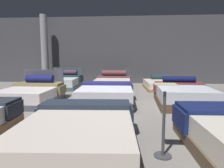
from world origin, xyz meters
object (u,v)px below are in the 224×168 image
Objects in this scene: bed_1 at (79,134)px; support_pillar at (45,50)px; bed_3 at (32,94)px; bed_7 at (113,83)px; bed_8 at (164,85)px; bed_4 at (106,95)px; bed_6 at (63,82)px; price_sign at (164,129)px; bed_5 at (183,95)px.

support_pillar is at bearing 112.45° from bed_1.
bed_3 is at bearing -72.52° from support_pillar.
bed_8 is at bearing -2.10° from bed_7.
bed_6 is (-2.29, 3.01, 0.01)m from bed_4.
support_pillar is (-1.32, 1.31, 1.48)m from bed_6.
bed_1 is 1.07× the size of bed_8.
bed_8 is (2.21, -0.07, -0.07)m from bed_7.
bed_6 is at bearing 91.18° from bed_3.
bed_4 is 5.83m from support_pillar.
bed_3 is at bearing -90.26° from bed_6.
bed_1 is at bearing 175.53° from price_sign.
bed_7 is at bearing 0.14° from bed_6.
support_pillar is at bearing 160.52° from bed_7.
bed_4 is (2.25, -0.00, -0.01)m from bed_3.
bed_5 is 7.42m from support_pillar.
bed_6 is (-0.04, 3.01, 0.01)m from bed_3.
bed_6 is 1.01× the size of bed_7.
price_sign is at bearing -42.86° from bed_3.
bed_7 is (2.25, 3.06, -0.01)m from bed_3.
price_sign is at bearing -7.67° from bed_1.
bed_1 is 1.08× the size of bed_4.
bed_5 reaches higher than bed_1.
bed_1 is 1.10× the size of bed_7.
bed_7 is 0.97× the size of bed_8.
support_pillar reaches higher than bed_3.
bed_3 is 1.98× the size of price_sign.
bed_4 is 3.06m from bed_7.
bed_3 is 4.63m from price_sign.
bed_6 is at bearing 118.90° from price_sign.
bed_5 is 1.01× the size of bed_7.
bed_8 is at bearing -1.37° from bed_6.
support_pillar is at bearing 128.14° from bed_4.
bed_8 is (-0.02, 2.99, -0.09)m from bed_5.
bed_1 is 3.08m from bed_4.
bed_4 reaches higher than bed_1.
bed_4 is at bearing -50.10° from support_pillar.
bed_3 is 0.98× the size of bed_5.
bed_5 is at bearing -34.81° from bed_6.
bed_3 reaches higher than bed_6.
bed_1 is 6.47m from bed_8.
bed_5 is at bearing 0.27° from bed_3.
bed_5 is at bearing 50.16° from bed_1.
bed_1 is 1.19m from price_sign.
bed_7 is 0.57× the size of support_pillar.
support_pillar is at bearing 145.53° from bed_5.
bed_4 is 3.37m from price_sign.
bed_8 is at bearing 34.19° from bed_3.
bed_7 is (0.00, 3.06, -0.00)m from bed_4.
bed_6 is at bearing 176.48° from bed_8.
bed_4 is 3.78m from bed_6.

